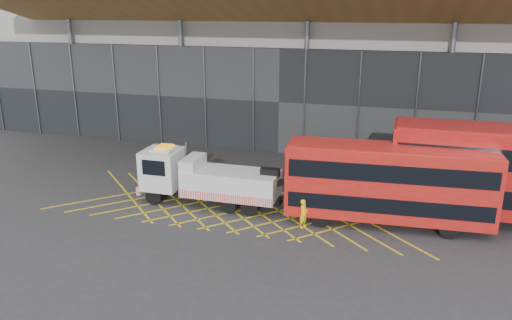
% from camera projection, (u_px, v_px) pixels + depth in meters
% --- Properties ---
extents(ground_plane, '(120.00, 120.00, 0.00)m').
position_uv_depth(ground_plane, '(200.00, 202.00, 29.39)').
color(ground_plane, '#2D2D30').
extents(road_markings, '(21.56, 7.16, 0.01)m').
position_uv_depth(road_markings, '(239.00, 206.00, 28.75)').
color(road_markings, gold).
rests_on(road_markings, ground_plane).
extents(construction_building, '(55.00, 23.97, 18.00)m').
position_uv_depth(construction_building, '(298.00, 30.00, 43.08)').
color(construction_building, gray).
rests_on(construction_building, ground_plane).
extents(recovery_truck, '(9.60, 2.34, 3.35)m').
position_uv_depth(recovery_truck, '(204.00, 178.00, 28.72)').
color(recovery_truck, black).
rests_on(recovery_truck, ground_plane).
extents(bus_towed, '(10.64, 3.09, 4.28)m').
position_uv_depth(bus_towed, '(388.00, 182.00, 25.74)').
color(bus_towed, '#AD140F').
rests_on(bus_towed, ground_plane).
extents(worker, '(0.55, 0.66, 1.54)m').
position_uv_depth(worker, '(304.00, 214.00, 25.82)').
color(worker, yellow).
rests_on(worker, ground_plane).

